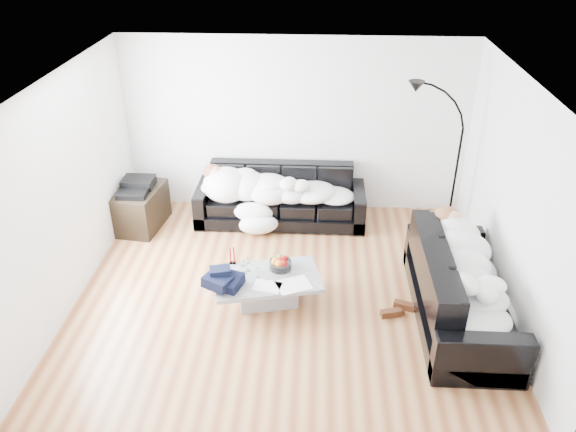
# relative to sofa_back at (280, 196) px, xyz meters

# --- Properties ---
(ground) EXTENTS (5.00, 5.00, 0.00)m
(ground) POSITION_rel_sofa_back_xyz_m (0.19, -1.76, -0.40)
(ground) COLOR brown
(ground) RESTS_ON ground
(wall_back) EXTENTS (5.00, 0.02, 2.60)m
(wall_back) POSITION_rel_sofa_back_xyz_m (0.19, 0.49, 0.90)
(wall_back) COLOR silver
(wall_back) RESTS_ON ground
(wall_left) EXTENTS (0.02, 4.50, 2.60)m
(wall_left) POSITION_rel_sofa_back_xyz_m (-2.31, -1.76, 0.90)
(wall_left) COLOR silver
(wall_left) RESTS_ON ground
(wall_right) EXTENTS (0.02, 4.50, 2.60)m
(wall_right) POSITION_rel_sofa_back_xyz_m (2.69, -1.76, 0.90)
(wall_right) COLOR silver
(wall_right) RESTS_ON ground
(ceiling) EXTENTS (5.00, 5.00, 0.00)m
(ceiling) POSITION_rel_sofa_back_xyz_m (0.19, -1.76, 2.20)
(ceiling) COLOR white
(ceiling) RESTS_ON ground
(sofa_back) EXTENTS (2.46, 0.85, 0.80)m
(sofa_back) POSITION_rel_sofa_back_xyz_m (0.00, 0.00, 0.00)
(sofa_back) COLOR black
(sofa_back) RESTS_ON ground
(sofa_right) EXTENTS (0.95, 2.21, 0.89)m
(sofa_right) POSITION_rel_sofa_back_xyz_m (2.17, -2.12, 0.04)
(sofa_right) COLOR black
(sofa_right) RESTS_ON ground
(sleeper_back) EXTENTS (2.08, 0.72, 0.42)m
(sleeper_back) POSITION_rel_sofa_back_xyz_m (0.00, -0.05, 0.23)
(sleeper_back) COLOR white
(sleeper_back) RESTS_ON sofa_back
(sleeper_right) EXTENTS (0.80, 1.89, 0.46)m
(sleeper_right) POSITION_rel_sofa_back_xyz_m (2.17, -2.12, 0.25)
(sleeper_right) COLOR white
(sleeper_right) RESTS_ON sofa_right
(teal_cushion) EXTENTS (0.42, 0.38, 0.20)m
(teal_cushion) POSITION_rel_sofa_back_xyz_m (2.11, -1.43, 0.32)
(teal_cushion) COLOR #0F6B6C
(teal_cushion) RESTS_ON sofa_right
(coffee_table) EXTENTS (1.35, 0.98, 0.36)m
(coffee_table) POSITION_rel_sofa_back_xyz_m (-0.02, -1.95, -0.22)
(coffee_table) COLOR #939699
(coffee_table) RESTS_ON ground
(fruit_bowl) EXTENTS (0.30, 0.30, 0.16)m
(fruit_bowl) POSITION_rel_sofa_back_xyz_m (0.12, -1.77, 0.04)
(fruit_bowl) COLOR white
(fruit_bowl) RESTS_ON coffee_table
(wine_glass_a) EXTENTS (0.09, 0.09, 0.17)m
(wine_glass_a) POSITION_rel_sofa_back_xyz_m (-0.27, -1.85, 0.04)
(wine_glass_a) COLOR white
(wine_glass_a) RESTS_ON coffee_table
(wine_glass_b) EXTENTS (0.08, 0.08, 0.18)m
(wine_glass_b) POSITION_rel_sofa_back_xyz_m (-0.31, -1.90, 0.04)
(wine_glass_b) COLOR white
(wine_glass_b) RESTS_ON coffee_table
(wine_glass_c) EXTENTS (0.08, 0.08, 0.15)m
(wine_glass_c) POSITION_rel_sofa_back_xyz_m (-0.12, -1.98, 0.03)
(wine_glass_c) COLOR white
(wine_glass_c) RESTS_ON coffee_table
(candle_left) EXTENTS (0.05, 0.05, 0.22)m
(candle_left) POSITION_rel_sofa_back_xyz_m (-0.48, -1.71, 0.07)
(candle_left) COLOR maroon
(candle_left) RESTS_ON coffee_table
(candle_right) EXTENTS (0.05, 0.05, 0.23)m
(candle_right) POSITION_rel_sofa_back_xyz_m (-0.44, -1.70, 0.07)
(candle_right) COLOR maroon
(candle_right) RESTS_ON coffee_table
(newspaper_a) EXTENTS (0.46, 0.41, 0.01)m
(newspaper_a) POSITION_rel_sofa_back_xyz_m (0.29, -2.10, -0.04)
(newspaper_a) COLOR silver
(newspaper_a) RESTS_ON coffee_table
(newspaper_b) EXTENTS (0.35, 0.28, 0.01)m
(newspaper_b) POSITION_rel_sofa_back_xyz_m (-0.00, -2.14, -0.04)
(newspaper_b) COLOR silver
(newspaper_b) RESTS_ON coffee_table
(navy_jacket) EXTENTS (0.42, 0.36, 0.19)m
(navy_jacket) POSITION_rel_sofa_back_xyz_m (-0.52, -2.17, 0.13)
(navy_jacket) COLOR black
(navy_jacket) RESTS_ON coffee_table
(shoes) EXTENTS (0.41, 0.31, 0.09)m
(shoes) POSITION_rel_sofa_back_xyz_m (1.50, -2.08, -0.36)
(shoes) COLOR #472311
(shoes) RESTS_ON ground
(av_cabinet) EXTENTS (0.70, 0.93, 0.59)m
(av_cabinet) POSITION_rel_sofa_back_xyz_m (-2.02, -0.28, -0.11)
(av_cabinet) COLOR black
(av_cabinet) RESTS_ON ground
(stereo) EXTENTS (0.44, 0.34, 0.13)m
(stereo) POSITION_rel_sofa_back_xyz_m (-2.02, -0.28, 0.26)
(stereo) COLOR black
(stereo) RESTS_ON av_cabinet
(floor_lamp) EXTENTS (0.76, 0.48, 1.94)m
(floor_lamp) POSITION_rel_sofa_back_xyz_m (2.41, -0.22, 0.57)
(floor_lamp) COLOR black
(floor_lamp) RESTS_ON ground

